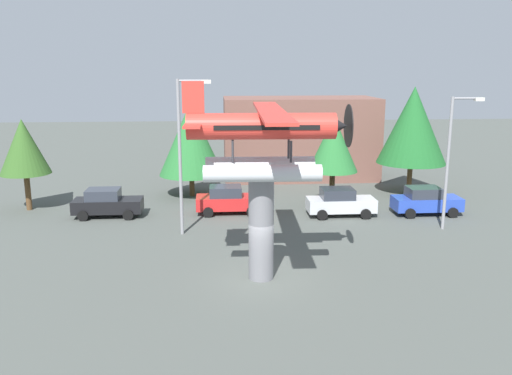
{
  "coord_description": "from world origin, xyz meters",
  "views": [
    {
      "loc": [
        -1.89,
        -22.23,
        9.16
      ],
      "look_at": [
        0.0,
        3.0,
        3.43
      ],
      "focal_mm": 37.67,
      "sensor_mm": 36.0,
      "label": 1
    }
  ],
  "objects_px": {
    "streetlight_secondary": "(452,153)",
    "tree_far_east": "(413,125)",
    "car_far_silver": "(340,202)",
    "floatplane_monument": "(264,138)",
    "storefront_building": "(299,138)",
    "display_pedestal": "(261,228)",
    "car_distant_blue": "(426,201)",
    "streetlight_primary": "(183,147)",
    "tree_west": "(24,147)",
    "tree_east": "(191,139)",
    "car_near_black": "(107,203)",
    "tree_center_back": "(333,144)",
    "car_mid_red": "(229,200)"
  },
  "relations": [
    {
      "from": "streetlight_primary",
      "to": "car_near_black",
      "type": "bearing_deg",
      "value": 142.13
    },
    {
      "from": "car_far_silver",
      "to": "display_pedestal",
      "type": "bearing_deg",
      "value": -120.67
    },
    {
      "from": "car_near_black",
      "to": "tree_center_back",
      "type": "distance_m",
      "value": 14.89
    },
    {
      "from": "streetlight_secondary",
      "to": "storefront_building",
      "type": "relative_size",
      "value": 0.6
    },
    {
      "from": "streetlight_primary",
      "to": "tree_far_east",
      "type": "height_order",
      "value": "streetlight_primary"
    },
    {
      "from": "car_far_silver",
      "to": "tree_west",
      "type": "relative_size",
      "value": 0.71
    },
    {
      "from": "streetlight_primary",
      "to": "tree_far_east",
      "type": "distance_m",
      "value": 18.02
    },
    {
      "from": "car_mid_red",
      "to": "storefront_building",
      "type": "relative_size",
      "value": 0.34
    },
    {
      "from": "tree_west",
      "to": "streetlight_primary",
      "type": "bearing_deg",
      "value": -29.73
    },
    {
      "from": "display_pedestal",
      "to": "floatplane_monument",
      "type": "height_order",
      "value": "floatplane_monument"
    },
    {
      "from": "tree_far_east",
      "to": "storefront_building",
      "type": "bearing_deg",
      "value": 136.56
    },
    {
      "from": "floatplane_monument",
      "to": "tree_center_back",
      "type": "distance_m",
      "value": 13.41
    },
    {
      "from": "display_pedestal",
      "to": "car_distant_blue",
      "type": "height_order",
      "value": "display_pedestal"
    },
    {
      "from": "car_far_silver",
      "to": "floatplane_monument",
      "type": "bearing_deg",
      "value": -120.09
    },
    {
      "from": "display_pedestal",
      "to": "car_mid_red",
      "type": "relative_size",
      "value": 1.09
    },
    {
      "from": "car_near_black",
      "to": "streetlight_secondary",
      "type": "distance_m",
      "value": 20.69
    },
    {
      "from": "tree_west",
      "to": "tree_far_east",
      "type": "distance_m",
      "value": 26.46
    },
    {
      "from": "tree_far_east",
      "to": "tree_west",
      "type": "bearing_deg",
      "value": -174.36
    },
    {
      "from": "streetlight_secondary",
      "to": "tree_far_east",
      "type": "height_order",
      "value": "tree_far_east"
    },
    {
      "from": "floatplane_monument",
      "to": "tree_far_east",
      "type": "bearing_deg",
      "value": 53.56
    },
    {
      "from": "car_mid_red",
      "to": "streetlight_primary",
      "type": "height_order",
      "value": "streetlight_primary"
    },
    {
      "from": "car_distant_blue",
      "to": "tree_far_east",
      "type": "distance_m",
      "value": 7.04
    },
    {
      "from": "streetlight_secondary",
      "to": "display_pedestal",
      "type": "bearing_deg",
      "value": -149.87
    },
    {
      "from": "car_near_black",
      "to": "tree_west",
      "type": "xyz_separation_m",
      "value": [
        -5.41,
        2.05,
        3.26
      ]
    },
    {
      "from": "car_distant_blue",
      "to": "streetlight_primary",
      "type": "relative_size",
      "value": 0.49
    },
    {
      "from": "streetlight_primary",
      "to": "tree_east",
      "type": "distance_m",
      "value": 9.12
    },
    {
      "from": "display_pedestal",
      "to": "tree_center_back",
      "type": "xyz_separation_m",
      "value": [
        5.73,
        12.01,
        1.9
      ]
    },
    {
      "from": "car_distant_blue",
      "to": "streetlight_secondary",
      "type": "height_order",
      "value": "streetlight_secondary"
    },
    {
      "from": "display_pedestal",
      "to": "car_distant_blue",
      "type": "bearing_deg",
      "value": 40.64
    },
    {
      "from": "display_pedestal",
      "to": "car_far_silver",
      "type": "bearing_deg",
      "value": 59.33
    },
    {
      "from": "car_near_black",
      "to": "storefront_building",
      "type": "bearing_deg",
      "value": 39.62
    },
    {
      "from": "car_distant_blue",
      "to": "car_mid_red",
      "type": "bearing_deg",
      "value": 174.48
    },
    {
      "from": "car_mid_red",
      "to": "tree_center_back",
      "type": "height_order",
      "value": "tree_center_back"
    },
    {
      "from": "streetlight_primary",
      "to": "storefront_building",
      "type": "bearing_deg",
      "value": 60.34
    },
    {
      "from": "car_mid_red",
      "to": "storefront_building",
      "type": "height_order",
      "value": "storefront_building"
    },
    {
      "from": "car_distant_blue",
      "to": "tree_east",
      "type": "distance_m",
      "value": 16.44
    },
    {
      "from": "storefront_building",
      "to": "tree_west",
      "type": "relative_size",
      "value": 2.11
    },
    {
      "from": "display_pedestal",
      "to": "car_far_silver",
      "type": "xyz_separation_m",
      "value": [
        5.77,
        9.72,
        -1.41
      ]
    },
    {
      "from": "car_near_black",
      "to": "car_mid_red",
      "type": "distance_m",
      "value": 7.56
    },
    {
      "from": "car_mid_red",
      "to": "car_distant_blue",
      "type": "height_order",
      "value": "same"
    },
    {
      "from": "display_pedestal",
      "to": "car_far_silver",
      "type": "relative_size",
      "value": 1.09
    },
    {
      "from": "storefront_building",
      "to": "car_distant_blue",
      "type": "bearing_deg",
      "value": -63.45
    },
    {
      "from": "floatplane_monument",
      "to": "tree_far_east",
      "type": "distance_m",
      "value": 19.48
    },
    {
      "from": "car_mid_red",
      "to": "tree_east",
      "type": "xyz_separation_m",
      "value": [
        -2.51,
        4.93,
        3.22
      ]
    },
    {
      "from": "car_mid_red",
      "to": "car_far_silver",
      "type": "bearing_deg",
      "value": -9.13
    },
    {
      "from": "streetlight_primary",
      "to": "tree_far_east",
      "type": "bearing_deg",
      "value": 28.38
    },
    {
      "from": "car_near_black",
      "to": "storefront_building",
      "type": "xyz_separation_m",
      "value": [
        13.77,
        11.4,
        2.44
      ]
    },
    {
      "from": "tree_center_back",
      "to": "streetlight_primary",
      "type": "bearing_deg",
      "value": -150.45
    },
    {
      "from": "car_mid_red",
      "to": "streetlight_secondary",
      "type": "bearing_deg",
      "value": -19.1
    },
    {
      "from": "car_far_silver",
      "to": "storefront_building",
      "type": "height_order",
      "value": "storefront_building"
    }
  ]
}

